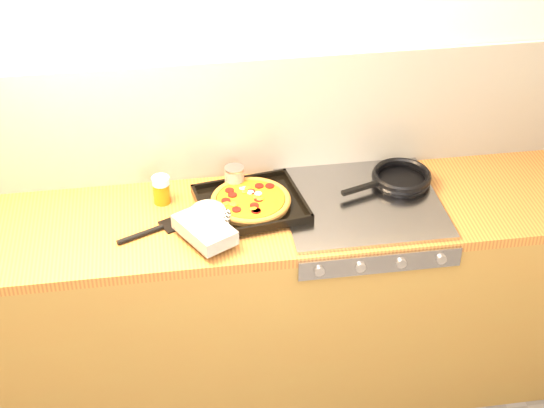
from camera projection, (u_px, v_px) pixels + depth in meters
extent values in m
plane|color=beige|center=(234.00, 95.00, 3.20)|extent=(3.20, 0.00, 3.20)
cube|color=silver|center=(235.00, 120.00, 3.24)|extent=(3.20, 0.02, 0.50)
cube|color=brown|center=(247.00, 307.00, 3.42)|extent=(3.20, 0.60, 0.86)
cube|color=olive|center=(245.00, 218.00, 3.16)|extent=(3.20, 0.60, 0.04)
cube|color=#949499|center=(380.00, 262.00, 2.99)|extent=(0.60, 0.03, 0.08)
cylinder|color=#A5A5AA|center=(319.00, 271.00, 2.95)|extent=(0.04, 0.02, 0.04)
cylinder|color=#A5A5AA|center=(360.00, 267.00, 2.97)|extent=(0.04, 0.02, 0.04)
cylinder|color=#A5A5AA|center=(401.00, 263.00, 2.99)|extent=(0.04, 0.02, 0.04)
cylinder|color=#A5A5AA|center=(441.00, 259.00, 3.01)|extent=(0.04, 0.02, 0.04)
cube|color=#949499|center=(361.00, 203.00, 3.21)|extent=(0.60, 0.56, 0.02)
cube|color=black|center=(251.00, 205.00, 3.16)|extent=(0.44, 0.40, 0.01)
cube|color=black|center=(239.00, 179.00, 3.28)|extent=(0.39, 0.07, 0.02)
cube|color=black|center=(264.00, 226.00, 3.03)|extent=(0.39, 0.07, 0.02)
cube|color=black|center=(298.00, 193.00, 3.20)|extent=(0.06, 0.34, 0.02)
cube|color=black|center=(202.00, 211.00, 3.11)|extent=(0.06, 0.34, 0.02)
cylinder|color=olive|center=(251.00, 202.00, 3.15)|extent=(0.33, 0.33, 0.02)
torus|color=olive|center=(251.00, 200.00, 3.15)|extent=(0.35, 0.35, 0.02)
cylinder|color=#BC7E16|center=(251.00, 200.00, 3.15)|extent=(0.29, 0.29, 0.01)
cylinder|color=maroon|center=(259.00, 199.00, 3.14)|extent=(0.04, 0.04, 0.00)
cylinder|color=maroon|center=(230.00, 190.00, 3.19)|extent=(0.04, 0.04, 0.00)
cylinder|color=maroon|center=(256.00, 211.00, 3.07)|extent=(0.04, 0.04, 0.00)
cylinder|color=maroon|center=(226.00, 201.00, 3.13)|extent=(0.04, 0.04, 0.00)
cylinder|color=maroon|center=(259.00, 186.00, 3.21)|extent=(0.04, 0.04, 0.00)
cylinder|color=maroon|center=(251.00, 192.00, 3.18)|extent=(0.04, 0.04, 0.00)
cylinder|color=maroon|center=(237.00, 210.00, 3.08)|extent=(0.04, 0.04, 0.00)
cylinder|color=maroon|center=(270.00, 186.00, 3.21)|extent=(0.04, 0.04, 0.00)
cylinder|color=maroon|center=(256.00, 210.00, 3.08)|extent=(0.04, 0.04, 0.00)
cylinder|color=maroon|center=(254.00, 205.00, 3.10)|extent=(0.04, 0.04, 0.00)
cylinder|color=maroon|center=(232.00, 195.00, 3.16)|extent=(0.04, 0.04, 0.00)
ellipsoid|color=orange|center=(233.00, 204.00, 3.11)|extent=(0.03, 0.02, 0.01)
ellipsoid|color=orange|center=(226.00, 204.00, 3.11)|extent=(0.03, 0.02, 0.01)
ellipsoid|color=orange|center=(245.00, 192.00, 3.18)|extent=(0.03, 0.02, 0.01)
ellipsoid|color=orange|center=(241.00, 187.00, 3.21)|extent=(0.03, 0.02, 0.01)
ellipsoid|color=orange|center=(253.00, 209.00, 3.08)|extent=(0.03, 0.02, 0.01)
ellipsoid|color=orange|center=(260.00, 199.00, 3.14)|extent=(0.03, 0.02, 0.01)
ellipsoid|color=orange|center=(256.00, 197.00, 3.15)|extent=(0.03, 0.02, 0.01)
ellipsoid|color=orange|center=(234.00, 205.00, 3.11)|extent=(0.03, 0.02, 0.01)
ellipsoid|color=orange|center=(247.00, 188.00, 3.20)|extent=(0.03, 0.02, 0.01)
ellipsoid|color=silver|center=(243.00, 188.00, 3.20)|extent=(0.03, 0.03, 0.01)
ellipsoid|color=silver|center=(250.00, 192.00, 3.18)|extent=(0.03, 0.03, 0.01)
ellipsoid|color=silver|center=(258.00, 193.00, 3.17)|extent=(0.03, 0.03, 0.01)
cube|color=black|center=(205.00, 230.00, 2.98)|extent=(0.23, 0.27, 0.05)
ellipsoid|color=black|center=(208.00, 211.00, 3.07)|extent=(0.16, 0.16, 0.05)
cylinder|color=black|center=(222.00, 221.00, 3.02)|extent=(0.08, 0.11, 0.05)
cylinder|color=black|center=(401.00, 181.00, 3.31)|extent=(0.28, 0.28, 0.01)
torus|color=black|center=(401.00, 177.00, 3.29)|extent=(0.30, 0.30, 0.02)
cube|color=black|center=(361.00, 188.00, 3.22)|extent=(0.17, 0.07, 0.02)
cylinder|color=#AE0E10|center=(235.00, 179.00, 3.25)|extent=(0.08, 0.08, 0.10)
cylinder|color=#B2B2B7|center=(234.00, 168.00, 3.22)|extent=(0.09, 0.09, 0.01)
cylinder|color=#B2B2B7|center=(235.00, 190.00, 3.28)|extent=(0.09, 0.09, 0.01)
cylinder|color=orange|center=(162.00, 193.00, 3.20)|extent=(0.07, 0.07, 0.08)
cylinder|color=silver|center=(161.00, 181.00, 3.16)|extent=(0.08, 0.08, 0.03)
cylinder|color=#A47D45|center=(251.00, 184.00, 3.30)|extent=(0.26, 0.04, 0.02)
ellipsoid|color=#A47D45|center=(287.00, 183.00, 3.31)|extent=(0.06, 0.05, 0.02)
cube|color=black|center=(175.00, 224.00, 3.10)|extent=(0.13, 0.12, 0.01)
cylinder|color=black|center=(140.00, 235.00, 3.03)|extent=(0.17, 0.09, 0.02)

